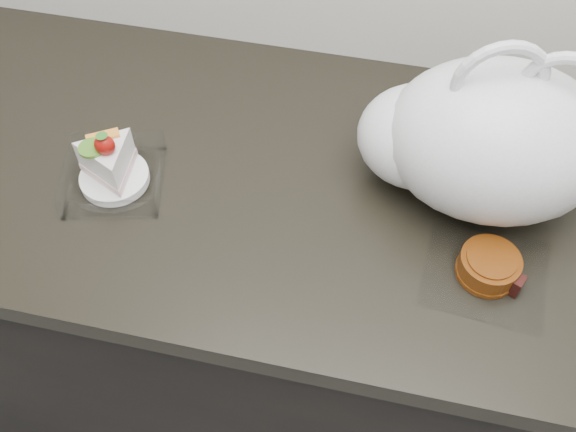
{
  "coord_description": "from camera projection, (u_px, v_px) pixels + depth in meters",
  "views": [
    {
      "loc": [
        -0.01,
        1.04,
        1.68
      ],
      "look_at": [
        -0.13,
        1.58,
        0.94
      ],
      "focal_mm": 40.0,
      "sensor_mm": 36.0,
      "label": 1
    }
  ],
  "objects": [
    {
      "name": "counter",
      "position": [
        361.0,
        325.0,
        1.36
      ],
      "size": [
        2.04,
        0.64,
        0.9
      ],
      "color": "black",
      "rests_on": "ground"
    },
    {
      "name": "cake_tray",
      "position": [
        112.0,
        170.0,
        0.99
      ],
      "size": [
        0.18,
        0.18,
        0.12
      ],
      "rotation": [
        0.0,
        0.0,
        0.25
      ],
      "color": "white",
      "rests_on": "counter"
    },
    {
      "name": "mooncake_wrap",
      "position": [
        489.0,
        268.0,
        0.9
      ],
      "size": [
        0.18,
        0.17,
        0.04
      ],
      "rotation": [
        0.0,
        0.0,
        0.09
      ],
      "color": "white",
      "rests_on": "counter"
    },
    {
      "name": "plastic_bag",
      "position": [
        479.0,
        140.0,
        0.91
      ],
      "size": [
        0.37,
        0.27,
        0.29
      ],
      "rotation": [
        0.0,
        0.0,
        0.09
      ],
      "color": "white",
      "rests_on": "counter"
    }
  ]
}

